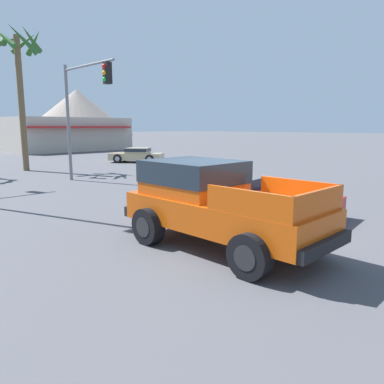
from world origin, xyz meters
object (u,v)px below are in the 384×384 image
red_convertible_car (266,200)px  parked_car_tan (137,155)px  palm_tree_short (20,65)px  traffic_light_main (83,98)px  orange_pickup_truck (212,199)px

red_convertible_car → parked_car_tan: (7.62, 16.95, 0.15)m
palm_tree_short → parked_car_tan: bearing=-2.8°
red_convertible_car → palm_tree_short: bearing=84.1°
traffic_light_main → palm_tree_short: palm_tree_short is taller
orange_pickup_truck → traffic_light_main: size_ratio=0.87×
red_convertible_car → traffic_light_main: bearing=86.2°
orange_pickup_truck → traffic_light_main: (2.88, 10.74, 2.94)m
orange_pickup_truck → traffic_light_main: 11.51m
parked_car_tan → traffic_light_main: size_ratio=0.74×
red_convertible_car → parked_car_tan: size_ratio=1.09×
orange_pickup_truck → palm_tree_short: bearing=80.5°
traffic_light_main → palm_tree_short: size_ratio=0.67×
parked_car_tan → orange_pickup_truck: bearing=-158.8°
red_convertible_car → traffic_light_main: traffic_light_main is taller
red_convertible_car → palm_tree_short: palm_tree_short is taller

